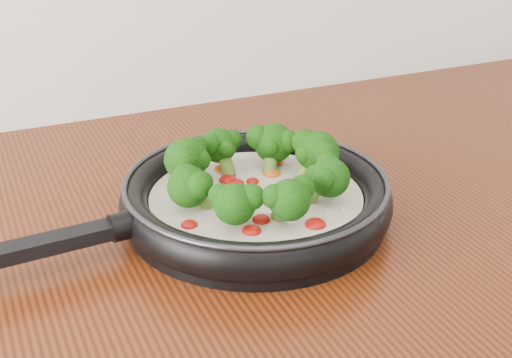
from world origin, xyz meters
name	(u,v)px	position (x,y,z in m)	size (l,w,h in m)	color
skillet	(254,195)	(0.03, 1.11, 0.93)	(0.47, 0.32, 0.09)	black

